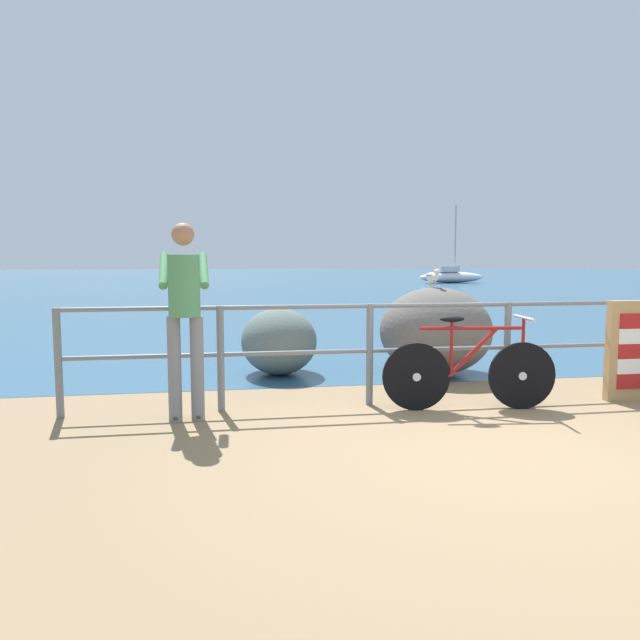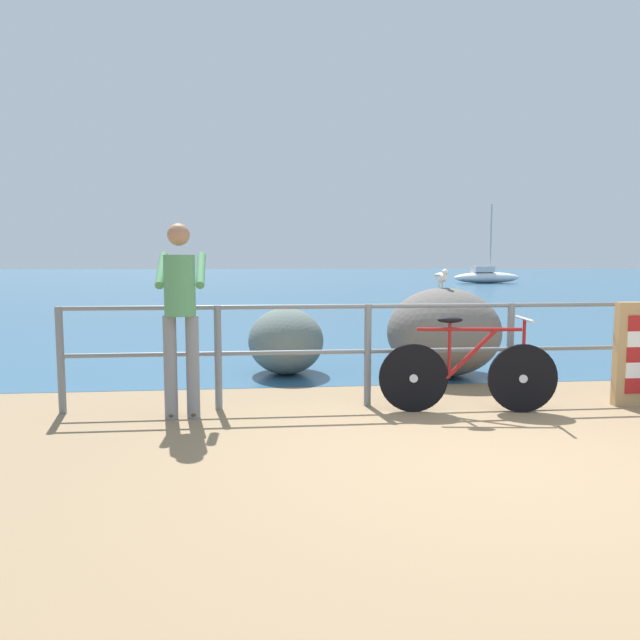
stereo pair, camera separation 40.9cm
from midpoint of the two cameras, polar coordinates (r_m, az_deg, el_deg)
The scene contains 9 objects.
ground_plane at distance 24.19m, azimuth -1.04°, elevation 2.24°, with size 120.00×120.00×0.10m, color #846B4C.
sea_surface at distance 51.68m, azimuth -3.58°, elevation 4.18°, with size 120.00×90.00×0.01m, color #2D5675.
promenade_railing at distance 6.11m, azimuth 13.38°, elevation -2.02°, with size 7.43×0.07×1.02m.
bicycle at distance 5.88m, azimuth 16.07°, elevation -4.85°, with size 1.69×0.48×0.92m.
person_at_railing at distance 5.48m, azimuth -11.23°, elevation 0.86°, with size 0.47×0.65×1.78m.
breakwater_boulder_main at distance 7.62m, azimuth 13.34°, elevation -1.13°, with size 1.42×1.41×1.11m.
breakwater_boulder_left at distance 7.57m, azimuth -1.76°, elevation -2.03°, with size 0.96×1.15×0.85m.
seagull at distance 7.62m, azimuth 13.09°, elevation 4.11°, with size 0.15×0.34×0.23m.
sailboat at distance 38.58m, azimuth 16.04°, elevation 4.05°, with size 4.51×1.76×4.90m.
Camera 2 is at (-1.79, -4.09, 1.45)m, focal length 33.21 mm.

